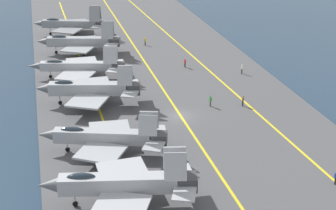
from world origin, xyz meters
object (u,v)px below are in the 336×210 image
object	(u,v)px
crew_white_vest	(242,69)
crew_yellow_vest	(145,41)
crew_blue_vest	(336,177)
crew_red_vest	(185,63)
parked_jet_second	(121,183)
parked_jet_third	(105,137)
parked_jet_fifth	(79,66)
parked_jet_seventh	(71,24)
parked_jet_sixth	(80,42)
crew_green_vest	(210,100)
parked_jet_fourth	(90,89)
crew_brown_vest	(243,100)

from	to	relation	value
crew_white_vest	crew_yellow_vest	size ratio (longest dim) A/B	1.03
crew_blue_vest	crew_red_vest	bearing A→B (deg)	7.24
parked_jet_second	parked_jet_third	xyz separation A→B (m)	(12.32, 0.02, -0.40)
crew_yellow_vest	crew_blue_vest	world-z (taller)	crew_blue_vest
crew_white_vest	crew_yellow_vest	xyz separation A→B (m)	(22.19, 13.62, -0.03)
crew_blue_vest	parked_jet_fifth	bearing A→B (deg)	30.68
crew_blue_vest	parked_jet_seventh	bearing A→B (deg)	18.93
parked_jet_sixth	crew_green_vest	world-z (taller)	parked_jet_sixth
crew_red_vest	crew_blue_vest	xyz separation A→B (m)	(-44.43, -5.64, 0.06)
parked_jet_seventh	crew_blue_vest	xyz separation A→B (m)	(-72.43, -24.84, -1.69)
crew_green_vest	parked_jet_fourth	bearing A→B (deg)	73.37
crew_yellow_vest	parked_jet_fourth	bearing A→B (deg)	152.76
parked_jet_seventh	crew_white_vest	size ratio (longest dim) A/B	9.34
parked_jet_second	parked_jet_third	world-z (taller)	parked_jet_second
parked_jet_fifth	parked_jet_third	bearing A→B (deg)	-178.76
parked_jet_fifth	crew_yellow_vest	world-z (taller)	parked_jet_fifth
parked_jet_seventh	crew_red_vest	xyz separation A→B (m)	(-28.00, -19.20, -1.75)
crew_white_vest	crew_green_vest	bearing A→B (deg)	140.78
crew_red_vest	crew_white_vest	world-z (taller)	crew_white_vest
parked_jet_second	crew_white_vest	size ratio (longest dim) A/B	9.49
parked_jet_third	parked_jet_fourth	distance (m)	16.56
parked_jet_second	parked_jet_fourth	xyz separation A→B (m)	(28.88, 0.13, -0.06)
crew_green_vest	crew_brown_vest	bearing A→B (deg)	-103.09
parked_jet_third	crew_green_vest	bearing A→B (deg)	-58.73
parked_jet_sixth	crew_yellow_vest	distance (m)	14.53
parked_jet_fifth	crew_green_vest	xyz separation A→B (m)	(-17.99, -18.87, -1.27)
crew_yellow_vest	crew_blue_vest	bearing A→B (deg)	-170.58
crew_yellow_vest	parked_jet_third	bearing A→B (deg)	161.86
parked_jet_third	crew_brown_vest	size ratio (longest dim) A/B	9.56
parked_jet_second	crew_green_vest	world-z (taller)	parked_jet_second
parked_jet_third	crew_red_vest	bearing A→B (deg)	-33.01
parked_jet_fourth	parked_jet_seventh	world-z (taller)	parked_jet_seventh
parked_jet_second	crew_yellow_vest	bearing A→B (deg)	-14.48
parked_jet_second	crew_blue_vest	world-z (taller)	parked_jet_second
parked_jet_fourth	crew_brown_vest	size ratio (longest dim) A/B	9.37
parked_jet_second	crew_blue_vest	xyz separation A→B (m)	(-2.07, -25.14, -1.76)
parked_jet_third	parked_jet_second	bearing A→B (deg)	-179.91
parked_jet_seventh	parked_jet_sixth	bearing A→B (deg)	-177.62
parked_jet_second	crew_green_vest	distance (m)	29.71
parked_jet_third	parked_jet_seventh	bearing A→B (deg)	-0.31
parked_jet_fourth	crew_white_vest	bearing A→B (deg)	-75.65
parked_jet_seventh	crew_red_vest	bearing A→B (deg)	-145.56
crew_yellow_vest	parked_jet_second	bearing A→B (deg)	165.52
parked_jet_second	crew_green_vest	bearing A→B (deg)	-37.91
crew_green_vest	crew_white_vest	bearing A→B (deg)	-39.22
crew_green_vest	crew_brown_vest	size ratio (longest dim) A/B	1.01
parked_jet_third	crew_blue_vest	xyz separation A→B (m)	(-14.39, -25.16, -1.36)
parked_jet_third	parked_jet_sixth	world-z (taller)	parked_jet_sixth
parked_jet_seventh	parked_jet_fourth	bearing A→B (deg)	179.41
parked_jet_second	parked_jet_sixth	xyz separation A→B (m)	(55.86, -0.90, -0.15)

